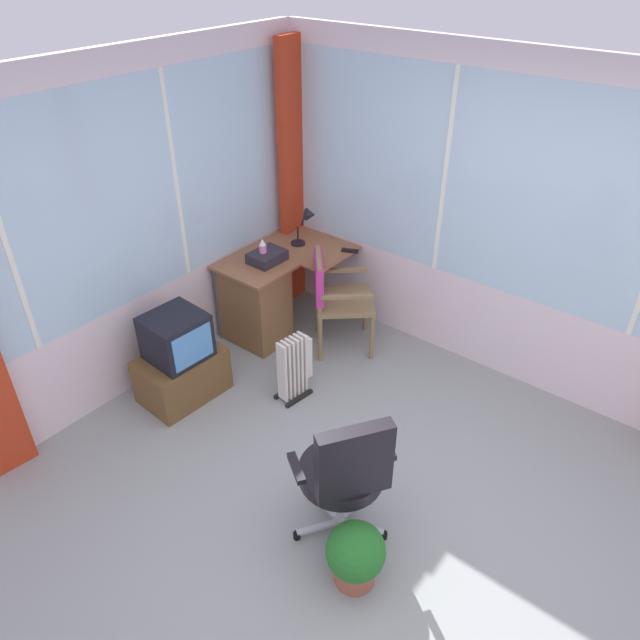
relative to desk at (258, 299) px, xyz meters
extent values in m
cube|color=gray|center=(-1.12, -1.99, -0.42)|extent=(4.97, 5.63, 0.06)
cube|color=silver|center=(-1.12, 0.35, -0.01)|extent=(3.97, 0.06, 0.75)
cube|color=silver|center=(-1.12, 0.35, 1.15)|extent=(3.89, 0.06, 1.59)
cube|color=silver|center=(-1.12, 0.35, 2.04)|extent=(3.97, 0.06, 0.18)
cube|color=white|center=(-1.78, 0.35, 1.15)|extent=(0.04, 0.07, 1.59)
cube|color=white|center=(-0.46, 0.35, 1.15)|extent=(0.04, 0.07, 1.59)
cube|color=silver|center=(0.90, -1.99, -0.01)|extent=(0.06, 4.63, 0.75)
cube|color=silver|center=(0.90, -1.99, 1.15)|extent=(0.06, 4.54, 1.59)
cube|color=silver|center=(0.90, -1.99, 2.04)|extent=(0.06, 4.63, 0.18)
cube|color=white|center=(0.90, -1.22, 1.15)|extent=(0.07, 0.04, 1.59)
cube|color=#B83319|center=(0.77, 0.22, 0.82)|extent=(0.33, 0.08, 2.42)
cube|color=#91593A|center=(0.29, 0.01, 0.33)|extent=(1.12, 0.59, 0.02)
cube|color=#91593A|center=(0.55, -0.39, 0.33)|extent=(0.59, 0.22, 0.02)
cube|color=brown|center=(-0.04, 0.01, -0.04)|extent=(0.40, 0.55, 0.70)
cylinder|color=#4C4C51|center=(0.30, -0.46, -0.04)|extent=(0.04, 0.04, 0.71)
cylinder|color=#4C4C51|center=(-0.23, 0.26, -0.04)|extent=(0.04, 0.04, 0.71)
cylinder|color=black|center=(0.53, -0.02, 0.35)|extent=(0.13, 0.13, 0.02)
cylinder|color=black|center=(0.53, -0.02, 0.43)|extent=(0.02, 0.02, 0.15)
cylinder|color=black|center=(0.58, -0.05, 0.58)|extent=(0.03, 0.07, 0.15)
cone|color=black|center=(0.63, -0.09, 0.61)|extent=(0.13, 0.12, 0.12)
cube|color=black|center=(0.70, -0.48, 0.35)|extent=(0.10, 0.16, 0.02)
cylinder|color=pink|center=(0.08, -0.01, 0.42)|extent=(0.06, 0.06, 0.16)
cone|color=white|center=(0.08, -0.01, 0.53)|extent=(0.06, 0.06, 0.06)
cube|color=#28252E|center=(0.11, -0.03, 0.39)|extent=(0.31, 0.24, 0.09)
cylinder|color=olive|center=(0.35, -0.98, -0.17)|extent=(0.04, 0.04, 0.43)
cylinder|color=olive|center=(0.68, -0.69, -0.17)|extent=(0.04, 0.04, 0.43)
cylinder|color=olive|center=(0.06, -0.65, -0.17)|extent=(0.04, 0.04, 0.43)
cylinder|color=olive|center=(0.39, -0.36, -0.17)|extent=(0.04, 0.04, 0.43)
cube|color=olive|center=(0.37, -0.67, 0.06)|extent=(0.68, 0.68, 0.04)
cube|color=olive|center=(0.22, -0.50, 0.29)|extent=(0.35, 0.31, 0.41)
cube|color=#B63283|center=(0.22, -0.50, 0.31)|extent=(0.38, 0.35, 0.35)
cube|color=olive|center=(0.20, -0.81, 0.24)|extent=(0.32, 0.35, 0.03)
cube|color=olive|center=(0.53, -0.52, 0.24)|extent=(0.32, 0.35, 0.03)
cube|color=#B7B7BF|center=(-1.32, -1.73, -0.35)|extent=(0.25, 0.18, 0.02)
cylinder|color=black|center=(-1.44, -1.66, -0.37)|extent=(0.05, 0.05, 0.05)
cube|color=#B7B7BF|center=(-1.31, -1.90, -0.35)|extent=(0.24, 0.20, 0.02)
cylinder|color=black|center=(-1.42, -1.98, -0.37)|extent=(0.05, 0.05, 0.05)
cube|color=#B7B7BF|center=(-1.15, -1.94, -0.35)|extent=(0.13, 0.27, 0.02)
cylinder|color=black|center=(-1.10, -2.07, -0.37)|extent=(0.05, 0.05, 0.05)
cube|color=#B7B7BF|center=(-1.06, -1.80, -0.35)|extent=(0.28, 0.05, 0.02)
cylinder|color=black|center=(-0.92, -1.80, -0.37)|extent=(0.05, 0.05, 0.05)
cube|color=#B7B7BF|center=(-1.16, -1.67, -0.35)|extent=(0.11, 0.28, 0.02)
cylinder|color=black|center=(-1.13, -1.54, -0.37)|extent=(0.05, 0.05, 0.05)
cylinder|color=#B7B7BF|center=(-1.20, -1.81, -0.14)|extent=(0.05, 0.05, 0.39)
cylinder|color=black|center=(-1.20, -1.81, 0.10)|extent=(0.50, 0.50, 0.09)
cube|color=black|center=(-1.30, -1.97, 0.37)|extent=(0.40, 0.31, 0.46)
cube|color=black|center=(-0.98, -1.96, 0.23)|extent=(0.16, 0.21, 0.04)
cube|color=black|center=(-1.43, -1.66, 0.23)|extent=(0.16, 0.21, 0.04)
cube|color=brown|center=(-0.97, -0.08, -0.20)|extent=(0.66, 0.47, 0.38)
cube|color=black|center=(-0.97, -0.08, 0.17)|extent=(0.44, 0.42, 0.36)
cube|color=#518ECE|center=(-0.98, -0.28, 0.17)|extent=(0.34, 0.03, 0.28)
cube|color=#262628|center=(-0.82, -0.09, 0.03)|extent=(0.27, 0.23, 0.07)
cube|color=silver|center=(-0.55, -0.76, -0.10)|extent=(0.03, 0.10, 0.52)
cube|color=silver|center=(-0.51, -0.77, -0.10)|extent=(0.03, 0.10, 0.52)
cube|color=silver|center=(-0.47, -0.77, -0.10)|extent=(0.03, 0.10, 0.52)
cube|color=silver|center=(-0.42, -0.78, -0.10)|extent=(0.03, 0.10, 0.52)
cube|color=silver|center=(-0.38, -0.78, -0.10)|extent=(0.03, 0.10, 0.52)
cube|color=silver|center=(-0.34, -0.79, -0.10)|extent=(0.03, 0.10, 0.52)
cube|color=black|center=(-0.45, -0.85, -0.38)|extent=(0.27, 0.06, 0.03)
cube|color=black|center=(-0.44, -0.71, -0.38)|extent=(0.27, 0.06, 0.03)
cube|color=silver|center=(-0.30, -0.79, -0.07)|extent=(0.06, 0.10, 0.37)
cylinder|color=#9D543C|center=(-1.44, -2.09, -0.33)|extent=(0.24, 0.24, 0.13)
sphere|color=#246D27|center=(-1.44, -2.09, -0.14)|extent=(0.34, 0.34, 0.34)
camera|label=1|loc=(-3.15, -3.20, 2.77)|focal=33.55mm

